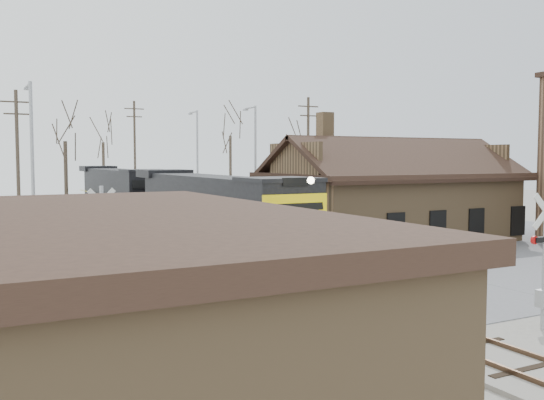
{
  "coord_description": "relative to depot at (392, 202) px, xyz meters",
  "views": [
    {
      "loc": [
        -12.1,
        -17.64,
        5.16
      ],
      "look_at": [
        1.98,
        9.0,
        3.05
      ],
      "focal_mm": 40.0,
      "sensor_mm": 36.0,
      "label": 1
    }
  ],
  "objects": [
    {
      "name": "ground",
      "position": [
        -11.99,
        -12.0,
        -2.41
      ],
      "size": [
        140.0,
        140.0,
        0.0
      ],
      "primitive_type": "plane",
      "color": "gray",
      "rests_on": "ground"
    },
    {
      "name": "utility_pole_a",
      "position": [
        -20.17,
        14.34,
        2.66
      ],
      "size": [
        2.0,
        0.24,
        9.68
      ],
      "color": "#382D23",
      "rests_on": "ground"
    },
    {
      "name": "streetlight_b",
      "position": [
        -3.95,
        11.26,
        2.65
      ],
      "size": [
        0.25,
        2.04,
        9.03
      ],
      "color": "#A5A8AD",
      "rests_on": "ground"
    },
    {
      "name": "tree_c",
      "position": [
        -9.49,
        37.25,
        5.54
      ],
      "size": [
        4.55,
        4.55,
        11.16
      ],
      "color": "#382D23",
      "rests_on": "ground"
    },
    {
      "name": "depot",
      "position": [
        0.0,
        0.0,
        0.0
      ],
      "size": [
        15.2,
        9.31,
        7.9
      ],
      "color": "olive",
      "rests_on": "ground"
    },
    {
      "name": "track_main",
      "position": [
        -11.99,
        3.0,
        -2.34
      ],
      "size": [
        3.4,
        90.0,
        0.24
      ],
      "color": "gray",
      "rests_on": "ground"
    },
    {
      "name": "crossbuck_far",
      "position": [
        -19.24,
        -7.0,
        -0.48
      ],
      "size": [
        1.17,
        0.31,
        4.12
      ],
      "rotation": [
        0.0,
        0.0,
        3.27
      ],
      "color": "#A5A8AD",
      "rests_on": "ground"
    },
    {
      "name": "streetlight_a",
      "position": [
        -20.48,
        3.35,
        2.63
      ],
      "size": [
        0.25,
        2.04,
        8.99
      ],
      "color": "#A5A8AD",
      "rests_on": "ground"
    },
    {
      "name": "tree_d",
      "position": [
        2.65,
        30.6,
        6.36
      ],
      "size": [
        5.02,
        5.02,
        12.31
      ],
      "color": "#382D23",
      "rests_on": "ground"
    },
    {
      "name": "road",
      "position": [
        -11.99,
        -12.0,
        -2.39
      ],
      "size": [
        60.0,
        9.0,
        0.03
      ],
      "primitive_type": "cube",
      "color": "#59595D",
      "rests_on": "ground"
    },
    {
      "name": "tree_e",
      "position": [
        7.09,
        24.97,
        3.54
      ],
      "size": [
        3.42,
        3.42,
        8.37
      ],
      "color": "#382D23",
      "rests_on": "ground"
    },
    {
      "name": "utility_pole_b",
      "position": [
        -7.48,
        31.86,
        3.3
      ],
      "size": [
        2.0,
        0.24,
        10.94
      ],
      "color": "#382D23",
      "rests_on": "ground"
    },
    {
      "name": "track_siding",
      "position": [
        -16.49,
        3.0,
        -2.34
      ],
      "size": [
        3.4,
        90.0,
        0.24
      ],
      "color": "gray",
      "rests_on": "ground"
    },
    {
      "name": "locomotive_trailing",
      "position": [
        -11.99,
        19.24,
        -0.11
      ],
      "size": [
        2.95,
        19.74,
        4.15
      ],
      "color": "black",
      "rests_on": "ground"
    },
    {
      "name": "tree_b",
      "position": [
        -15.6,
        23.7,
        5.21
      ],
      "size": [
        4.37,
        4.37,
        10.71
      ],
      "color": "#382D23",
      "rests_on": "ground"
    },
    {
      "name": "locomotive_lead",
      "position": [
        -11.99,
        -0.77,
        -0.11
      ],
      "size": [
        2.95,
        19.74,
        4.38
      ],
      "color": "black",
      "rests_on": "ground"
    },
    {
      "name": "utility_pole_c",
      "position": [
        3.41,
        15.64,
        3.02
      ],
      "size": [
        2.0,
        0.24,
        10.4
      ],
      "color": "#382D23",
      "rests_on": "ground"
    },
    {
      "name": "streetlight_c",
      "position": [
        -4.97,
        20.7,
        2.78
      ],
      "size": [
        0.25,
        2.04,
        9.29
      ],
      "color": "#A5A8AD",
      "rests_on": "ground"
    }
  ]
}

